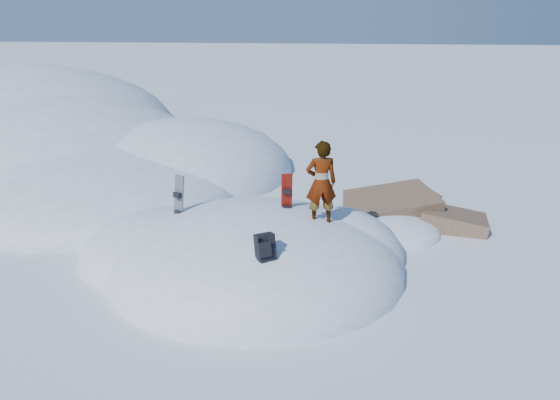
# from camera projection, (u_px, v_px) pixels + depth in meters

# --- Properties ---
(ground) EXTENTS (120.00, 120.00, 0.00)m
(ground) POSITION_uv_depth(u_px,v_px,m) (254.00, 271.00, 12.85)
(ground) COLOR white
(ground) RESTS_ON ground
(snow_mound) EXTENTS (8.00, 6.00, 3.00)m
(snow_mound) POSITION_uv_depth(u_px,v_px,m) (248.00, 266.00, 13.09)
(snow_mound) COLOR white
(snow_mound) RESTS_ON ground
(snow_ridge) EXTENTS (21.50, 18.50, 6.40)m
(snow_ridge) POSITION_uv_depth(u_px,v_px,m) (33.00, 150.00, 22.71)
(snow_ridge) COLOR white
(snow_ridge) RESTS_ON ground
(rock_outcrop) EXTENTS (4.68, 4.41, 1.68)m
(rock_outcrop) POSITION_uv_depth(u_px,v_px,m) (397.00, 224.00, 15.40)
(rock_outcrop) COLOR brown
(rock_outcrop) RESTS_ON ground
(snowboard_red) EXTENTS (0.27, 0.19, 1.37)m
(snowboard_red) POSITION_uv_depth(u_px,v_px,m) (287.00, 201.00, 12.70)
(snowboard_red) COLOR red
(snowboard_red) RESTS_ON snow_mound
(snowboard_dark) EXTENTS (0.36, 0.35, 1.49)m
(snowboard_dark) POSITION_uv_depth(u_px,v_px,m) (178.00, 206.00, 12.90)
(snowboard_dark) COLOR black
(snowboard_dark) RESTS_ON snow_mound
(backpack) EXTENTS (0.49, 0.54, 0.61)m
(backpack) POSITION_uv_depth(u_px,v_px,m) (265.00, 247.00, 10.74)
(backpack) COLOR black
(backpack) RESTS_ON snow_mound
(gear_pile) EXTENTS (0.81, 0.62, 0.21)m
(gear_pile) POSITION_uv_depth(u_px,v_px,m) (125.00, 288.00, 11.92)
(gear_pile) COLOR black
(gear_pile) RESTS_ON ground
(person) EXTENTS (0.77, 0.58, 1.91)m
(person) POSITION_uv_depth(u_px,v_px,m) (321.00, 183.00, 12.00)
(person) COLOR slate
(person) RESTS_ON snow_mound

